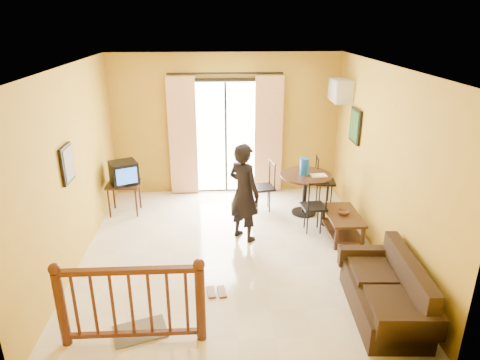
{
  "coord_description": "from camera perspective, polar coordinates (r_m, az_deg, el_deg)",
  "views": [
    {
      "loc": [
        -0.19,
        -5.81,
        3.43
      ],
      "look_at": [
        0.16,
        0.2,
        1.11
      ],
      "focal_mm": 32.0,
      "sensor_mm": 36.0,
      "label": 1
    }
  ],
  "objects": [
    {
      "name": "ground",
      "position": [
        6.75,
        -1.24,
        -9.48
      ],
      "size": [
        5.0,
        5.0,
        0.0
      ],
      "primitive_type": "plane",
      "color": "beige",
      "rests_on": "ground"
    },
    {
      "name": "room_shell",
      "position": [
        6.07,
        -1.36,
        4.52
      ],
      "size": [
        5.0,
        5.0,
        5.0
      ],
      "color": "white",
      "rests_on": "ground"
    },
    {
      "name": "balcony_door",
      "position": [
        8.55,
        -1.9,
        5.82
      ],
      "size": [
        2.25,
        0.14,
        2.46
      ],
      "color": "black",
      "rests_on": "ground"
    },
    {
      "name": "tv_table",
      "position": [
        8.09,
        -15.26,
        -0.93
      ],
      "size": [
        0.58,
        0.48,
        0.58
      ],
      "color": "black",
      "rests_on": "ground"
    },
    {
      "name": "television",
      "position": [
        7.98,
        -15.23,
        0.95
      ],
      "size": [
        0.59,
        0.57,
        0.41
      ],
      "rotation": [
        0.0,
        0.0,
        0.44
      ],
      "color": "black",
      "rests_on": "tv_table"
    },
    {
      "name": "picture_left",
      "position": [
        6.26,
        -22.03,
        2.0
      ],
      "size": [
        0.05,
        0.42,
        0.52
      ],
      "color": "black",
      "rests_on": "room_shell"
    },
    {
      "name": "dining_table",
      "position": [
        7.82,
        8.69,
        -0.35
      ],
      "size": [
        0.92,
        0.92,
        0.77
      ],
      "color": "black",
      "rests_on": "ground"
    },
    {
      "name": "water_jug",
      "position": [
        7.69,
        8.58,
        1.78
      ],
      "size": [
        0.17,
        0.17,
        0.31
      ],
      "primitive_type": "cylinder",
      "color": "#124AAB",
      "rests_on": "dining_table"
    },
    {
      "name": "serving_tray",
      "position": [
        7.72,
        10.43,
        0.58
      ],
      "size": [
        0.3,
        0.21,
        0.02
      ],
      "primitive_type": "cube",
      "rotation": [
        0.0,
        0.0,
        0.1
      ],
      "color": "#F2E2CE",
      "rests_on": "dining_table"
    },
    {
      "name": "dining_chairs",
      "position": [
        8.02,
        7.89,
        -4.49
      ],
      "size": [
        1.67,
        1.56,
        0.95
      ],
      "color": "black",
      "rests_on": "ground"
    },
    {
      "name": "air_conditioner",
      "position": [
        8.19,
        13.21,
        11.53
      ],
      "size": [
        0.31,
        0.6,
        0.4
      ],
      "color": "silver",
      "rests_on": "room_shell"
    },
    {
      "name": "botanical_print",
      "position": [
        7.72,
        15.1,
        7.0
      ],
      "size": [
        0.05,
        0.5,
        0.6
      ],
      "color": "black",
      "rests_on": "room_shell"
    },
    {
      "name": "coffee_table",
      "position": [
        7.24,
        13.5,
        -5.4
      ],
      "size": [
        0.52,
        0.94,
        0.42
      ],
      "color": "black",
      "rests_on": "ground"
    },
    {
      "name": "bowl",
      "position": [
        7.16,
        13.64,
        -4.24
      ],
      "size": [
        0.2,
        0.2,
        0.06
      ],
      "primitive_type": "imported",
      "rotation": [
        0.0,
        0.0,
        -0.06
      ],
      "color": "brown",
      "rests_on": "coffee_table"
    },
    {
      "name": "sofa",
      "position": [
        5.65,
        19.1,
        -14.16
      ],
      "size": [
        0.81,
        1.6,
        0.75
      ],
      "rotation": [
        0.0,
        0.0,
        -0.06
      ],
      "color": "black",
      "rests_on": "ground"
    },
    {
      "name": "standing_person",
      "position": [
        6.78,
        0.51,
        -1.67
      ],
      "size": [
        0.69,
        0.69,
        1.62
      ],
      "primitive_type": "imported",
      "rotation": [
        0.0,
        0.0,
        2.35
      ],
      "color": "black",
      "rests_on": "ground"
    },
    {
      "name": "stair_balustrade",
      "position": [
        4.94,
        -14.36,
        -15.13
      ],
      "size": [
        1.63,
        0.13,
        1.04
      ],
      "color": "#471E0F",
      "rests_on": "ground"
    },
    {
      "name": "doormat",
      "position": [
        5.38,
        -13.18,
        -19.04
      ],
      "size": [
        0.69,
        0.57,
        0.02
      ],
      "primitive_type": "cube",
      "rotation": [
        0.0,
        0.0,
        0.32
      ],
      "color": "#5B5649",
      "rests_on": "ground"
    },
    {
      "name": "sandals",
      "position": [
        5.85,
        -3.15,
        -14.69
      ],
      "size": [
        0.27,
        0.26,
        0.03
      ],
      "color": "brown",
      "rests_on": "ground"
    }
  ]
}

